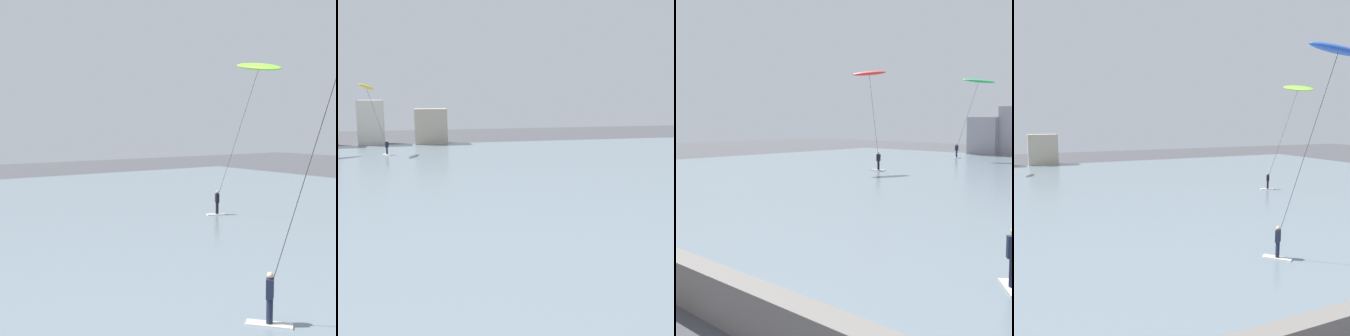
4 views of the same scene
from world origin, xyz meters
The scene contains 3 objects.
water_bay centered at (0.00, 31.11, 0.05)m, with size 84.00×52.00×0.10m, color slate.
kitesurfer_blue centered at (5.24, 8.87, 8.99)m, with size 3.36×3.35×10.17m.
kitesurfer_lime centered at (15.89, 23.29, 8.99)m, with size 2.12×5.33×10.21m.
Camera 4 is at (-7.30, -3.28, 6.86)m, focal length 39.48 mm.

